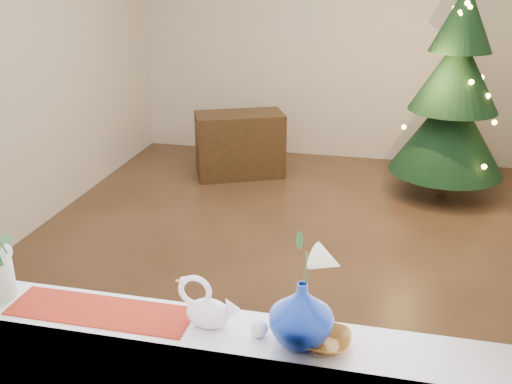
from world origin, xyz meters
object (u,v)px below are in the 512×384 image
xmas_tree (454,94)px  amber_dish (325,342)px  side_table (240,145)px  swan (208,303)px  paperweight (259,328)px  blue_vase (302,309)px

xmas_tree → amber_dish: bearing=-100.9°
side_table → xmas_tree: bearing=-25.1°
swan → amber_dish: bearing=-5.6°
xmas_tree → side_table: (-2.09, 0.04, -0.65)m
paperweight → side_table: size_ratio=0.07×
blue_vase → paperweight: 0.18m
swan → xmas_tree: xmas_tree is taller
xmas_tree → side_table: bearing=178.9°
amber_dish → swan: bearing=176.5°
paperweight → side_table: (-1.10, 4.00, -0.61)m
swan → amber_dish: size_ratio=1.49×
paperweight → xmas_tree: xmas_tree is taller
amber_dish → xmas_tree: size_ratio=0.08×
blue_vase → amber_dish: 0.14m
swan → side_table: size_ratio=0.25×
blue_vase → paperweight: (-0.15, -0.00, -0.10)m
swan → blue_vase: bearing=-5.3°
paperweight → xmas_tree: size_ratio=0.03×
swan → amber_dish: (0.42, -0.03, -0.08)m
blue_vase → paperweight: blue_vase is taller
amber_dish → side_table: (-1.33, 4.00, -0.60)m
swan → xmas_tree: 4.11m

